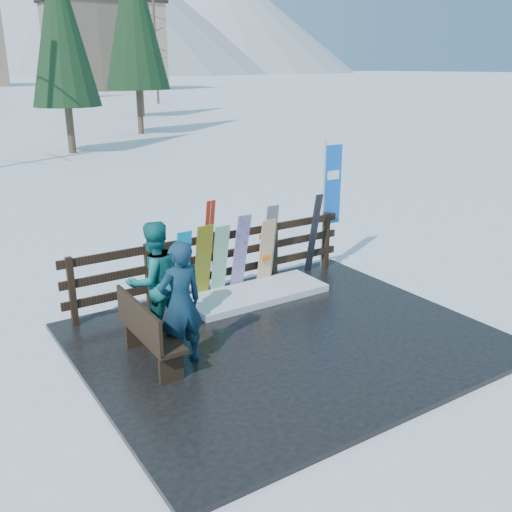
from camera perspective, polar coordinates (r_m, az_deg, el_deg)
ground at (r=8.94m, az=2.98°, el=-8.53°), size 700.00×700.00×0.00m
deck at (r=8.92m, az=2.98°, el=-8.31°), size 6.00×5.00×0.08m
fence at (r=10.37m, az=-4.07°, el=-0.22°), size 5.60×0.10×1.15m
snow_patch at (r=10.33m, az=0.01°, el=-3.79°), size 2.58×1.00×0.12m
bench at (r=8.05m, az=-10.87°, el=-7.34°), size 0.41×1.50×0.97m
snowboard_0 at (r=9.85m, az=-7.37°, el=-1.20°), size 0.27×0.31×1.37m
snowboard_1 at (r=10.17m, az=-3.62°, el=-0.48°), size 0.28×0.29×1.36m
snowboard_2 at (r=10.01m, az=-5.34°, el=-0.67°), size 0.30×0.32×1.42m
snowboard_3 at (r=10.35m, az=-1.58°, el=0.30°), size 0.27×0.37×1.50m
snowboard_4 at (r=10.66m, az=1.30°, el=1.08°), size 0.26×0.28×1.58m
snowboard_5 at (r=10.67m, az=1.01°, el=0.35°), size 0.29×0.24×1.31m
ski_pair_a at (r=10.06m, az=-4.85°, el=0.68°), size 0.16×0.37×1.82m
ski_pair_b at (r=11.34m, az=5.76°, el=2.23°), size 0.17×0.32×1.64m
rental_flag at (r=11.65m, az=7.45°, el=6.58°), size 0.45×0.04×2.60m
person_front at (r=7.85m, az=-7.56°, el=-4.76°), size 0.68×0.47×1.80m
person_back at (r=8.64m, az=-10.12°, el=-2.51°), size 0.97×0.79×1.85m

